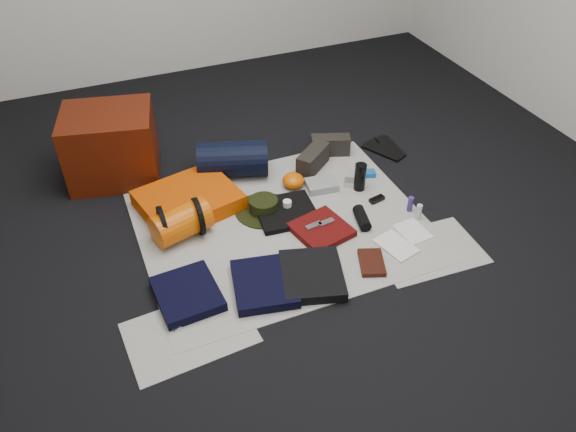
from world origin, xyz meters
name	(u,v)px	position (x,y,z in m)	size (l,w,h in m)	color
floor	(283,227)	(0.00, 0.00, -0.01)	(4.50, 4.50, 0.02)	black
newspaper_mat	(283,225)	(0.00, 0.00, 0.00)	(1.60, 1.30, 0.01)	beige
newspaper_sheet_front_left	(190,333)	(-0.70, -0.55, 0.00)	(0.58, 0.40, 0.00)	beige
newspaper_sheet_front_right	(427,251)	(0.65, -0.50, 0.00)	(0.58, 0.40, 0.00)	beige
red_cabinet	(111,145)	(-0.79, 0.88, 0.22)	(0.54, 0.45, 0.45)	#4E1405
sleeping_pad	(189,200)	(-0.45, 0.37, 0.06)	(0.55, 0.45, 0.10)	#CA4502
stuff_sack	(181,222)	(-0.55, 0.14, 0.10)	(0.19, 0.19, 0.32)	#CF5103
sack_strap_left	(163,225)	(-0.65, 0.14, 0.11)	(0.22, 0.22, 0.03)	black
sack_strap_right	(198,216)	(-0.45, 0.14, 0.11)	(0.22, 0.22, 0.03)	black
navy_duffel	(233,159)	(-0.10, 0.59, 0.12)	(0.23, 0.23, 0.44)	black
boonie_brim	(264,210)	(-0.06, 0.16, 0.01)	(0.34, 0.34, 0.01)	black
boonie_crown	(264,205)	(-0.06, 0.16, 0.05)	(0.17, 0.17, 0.07)	black
hiking_boot_left	(313,159)	(0.40, 0.46, 0.08)	(0.28, 0.10, 0.14)	black
hiking_boot_right	(330,145)	(0.58, 0.58, 0.07)	(0.26, 0.10, 0.13)	black
flip_flop_left	(383,151)	(0.93, 0.46, 0.01)	(0.11, 0.29, 0.02)	black
flip_flop_right	(390,147)	(1.00, 0.49, 0.01)	(0.10, 0.27, 0.02)	black
trousers_navy_a	(187,294)	(-0.65, -0.33, 0.03)	(0.30, 0.34, 0.05)	black
trousers_navy_b	(264,284)	(-0.27, -0.42, 0.03)	(0.31, 0.35, 0.05)	black
trousers_charcoal	(312,275)	(-0.03, -0.46, 0.03)	(0.31, 0.36, 0.06)	black
black_tshirt	(286,212)	(0.05, 0.09, 0.02)	(0.34, 0.32, 0.03)	black
red_shirt	(321,230)	(0.18, -0.14, 0.03)	(0.29, 0.29, 0.04)	#4C0908
orange_stuff_sack	(293,181)	(0.20, 0.32, 0.05)	(0.14, 0.14, 0.09)	#CF5103
first_aid_pouch	(321,185)	(0.36, 0.24, 0.03)	(0.19, 0.14, 0.05)	gray
water_bottle	(360,177)	(0.57, 0.14, 0.10)	(0.07, 0.07, 0.18)	black
speaker	(362,218)	(0.43, -0.15, 0.04)	(0.07, 0.07, 0.17)	black
compact_camera	(352,183)	(0.55, 0.19, 0.03)	(0.10, 0.06, 0.04)	#BABAC0
cyan_case	(368,174)	(0.69, 0.25, 0.02)	(0.10, 0.06, 0.03)	#1058A3
toiletry_purple	(410,204)	(0.74, -0.16, 0.05)	(0.03, 0.03, 0.10)	navy
toiletry_clear	(419,212)	(0.75, -0.25, 0.05)	(0.03, 0.03, 0.10)	#AFB4AF
paperback_book	(372,263)	(0.31, -0.48, 0.02)	(0.13, 0.20, 0.03)	black
map_booklet	(396,246)	(0.50, -0.41, 0.01)	(0.15, 0.22, 0.01)	silver
map_printout	(413,231)	(0.66, -0.34, 0.01)	(0.15, 0.19, 0.01)	silver
sunglasses	(377,199)	(0.61, -0.01, 0.02)	(0.10, 0.04, 0.02)	black
key_cluster	(176,325)	(-0.75, -0.49, 0.01)	(0.06, 0.06, 0.01)	#BABAC0
tape_roll	(287,204)	(0.07, 0.12, 0.06)	(0.05, 0.05, 0.04)	silver
energy_bar_a	(314,226)	(0.14, -0.12, 0.05)	(0.10, 0.04, 0.01)	#BABAC0
energy_bar_b	(326,222)	(0.22, -0.12, 0.05)	(0.10, 0.04, 0.01)	#BABAC0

